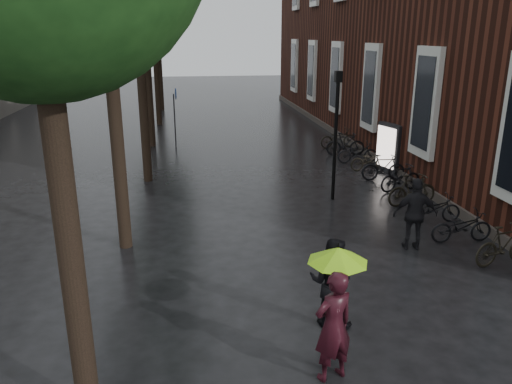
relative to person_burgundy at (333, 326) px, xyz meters
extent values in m
cube|color=#38160F|center=(10.87, 18.18, 5.08)|extent=(10.00, 33.00, 12.00)
cube|color=silver|center=(5.82, 9.18, 2.08)|extent=(0.25, 1.60, 3.60)
cube|color=black|center=(5.72, 9.18, 2.08)|extent=(0.10, 1.20, 3.00)
cube|color=silver|center=(5.82, 14.18, 2.08)|extent=(0.25, 1.60, 3.60)
cube|color=black|center=(5.72, 14.18, 2.08)|extent=(0.10, 1.20, 3.00)
cube|color=silver|center=(5.82, 19.18, 2.08)|extent=(0.25, 1.60, 3.60)
cube|color=black|center=(5.72, 19.18, 2.08)|extent=(0.10, 1.20, 3.00)
cube|color=silver|center=(5.82, 24.18, 2.08)|extent=(0.25, 1.60, 3.60)
cube|color=black|center=(5.72, 24.18, 2.08)|extent=(0.10, 1.20, 3.00)
cube|color=silver|center=(5.82, 29.18, 2.08)|extent=(0.25, 1.60, 3.60)
cube|color=black|center=(5.72, 29.18, 2.08)|extent=(0.10, 1.20, 3.00)
cube|color=#3F3833|center=(5.97, 18.18, -0.77)|extent=(0.40, 33.00, 0.30)
cylinder|color=black|center=(-3.63, -0.32, 1.42)|extent=(0.32, 0.32, 4.68)
cylinder|color=black|center=(-3.73, 5.68, 1.33)|extent=(0.32, 0.32, 4.51)
cylinder|color=black|center=(-3.53, 11.68, 1.55)|extent=(0.32, 0.32, 4.95)
cylinder|color=black|center=(-3.68, 17.68, 1.28)|extent=(0.32, 0.32, 4.40)
cylinder|color=black|center=(-3.58, 23.68, 1.47)|extent=(0.32, 0.32, 4.79)
cylinder|color=black|center=(-3.63, 29.68, 1.36)|extent=(0.32, 0.32, 4.57)
imported|color=black|center=(0.00, 0.00, 0.00)|extent=(0.78, 0.64, 1.84)
imported|color=black|center=(0.41, 1.49, -0.06)|extent=(1.05, 0.98, 1.72)
cylinder|color=black|center=(0.24, 0.69, 0.22)|extent=(0.02, 0.02, 1.28)
cone|color=#9DF519|center=(0.24, 0.69, 0.87)|extent=(1.01, 1.01, 0.26)
cylinder|color=black|center=(0.24, 0.69, 1.03)|extent=(0.02, 0.02, 0.08)
imported|color=black|center=(3.45, 4.51, 0.00)|extent=(1.14, 0.62, 1.84)
imported|color=black|center=(5.13, 3.34, -0.43)|extent=(1.71, 0.80, 0.99)
imported|color=black|center=(4.86, 4.72, -0.50)|extent=(1.64, 0.61, 0.85)
imported|color=black|center=(4.83, 6.16, -0.51)|extent=(1.60, 0.65, 0.83)
imported|color=black|center=(4.86, 7.64, -0.41)|extent=(1.74, 0.73, 1.02)
imported|color=black|center=(5.13, 9.11, -0.44)|extent=(1.66, 0.80, 0.96)
imported|color=black|center=(5.05, 10.45, -0.43)|extent=(1.65, 0.55, 0.98)
imported|color=black|center=(5.07, 11.89, -0.50)|extent=(1.64, 0.69, 0.84)
imported|color=black|center=(4.99, 13.10, -0.47)|extent=(1.70, 0.60, 0.89)
imported|color=black|center=(4.91, 14.47, -0.41)|extent=(1.75, 0.66, 1.03)
imported|color=black|center=(5.05, 16.05, -0.46)|extent=(1.85, 0.89, 0.93)
cube|color=black|center=(5.69, 11.54, 0.03)|extent=(0.26, 1.26, 1.90)
cube|color=silver|center=(5.55, 11.54, 0.08)|extent=(0.04, 1.06, 1.56)
cylinder|color=black|center=(2.59, 8.61, 1.00)|extent=(0.12, 0.12, 3.84)
cube|color=black|center=(2.59, 8.61, 3.01)|extent=(0.21, 0.21, 0.34)
sphere|color=#FFE5B2|center=(2.59, 8.61, 3.01)|extent=(0.17, 0.17, 0.17)
cylinder|color=#262628|center=(-2.56, 17.27, 0.34)|extent=(0.06, 0.06, 2.51)
cylinder|color=navy|center=(-2.45, 17.27, 1.59)|extent=(0.03, 0.50, 0.50)
camera|label=1|loc=(-2.12, -6.39, 4.27)|focal=35.00mm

